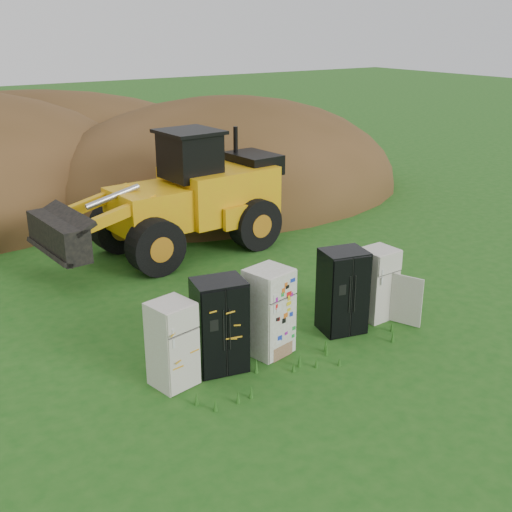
{
  "coord_description": "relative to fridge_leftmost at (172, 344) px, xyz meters",
  "views": [
    {
      "loc": [
        -6.9,
        -9.15,
        6.12
      ],
      "look_at": [
        0.59,
        2.0,
        1.19
      ],
      "focal_mm": 45.0,
      "sensor_mm": 36.0,
      "label": 1
    }
  ],
  "objects": [
    {
      "name": "ground",
      "position": [
        2.53,
        -0.0,
        -0.79
      ],
      "size": [
        120.0,
        120.0,
        0.0
      ],
      "primitive_type": "plane",
      "color": "#1C5416",
      "rests_on": "ground"
    },
    {
      "name": "fridge_leftmost",
      "position": [
        0.0,
        0.0,
        0.0
      ],
      "size": [
        0.81,
        0.79,
        1.58
      ],
      "primitive_type": null,
      "rotation": [
        0.0,
        0.0,
        0.19
      ],
      "color": "silver",
      "rests_on": "ground"
    },
    {
      "name": "fridge_black_side",
      "position": [
        0.98,
        0.01,
        0.09
      ],
      "size": [
        1.05,
        0.9,
        1.77
      ],
      "primitive_type": null,
      "rotation": [
        0.0,
        0.0,
        -0.21
      ],
      "color": "black",
      "rests_on": "ground"
    },
    {
      "name": "fridge_sticker",
      "position": [
        2.08,
        0.02,
        0.08
      ],
      "size": [
        0.91,
        0.87,
        1.74
      ],
      "primitive_type": null,
      "rotation": [
        0.0,
        0.0,
        0.21
      ],
      "color": "white",
      "rests_on": "ground"
    },
    {
      "name": "fridge_black_right",
      "position": [
        3.91,
        -0.04,
        0.09
      ],
      "size": [
        1.03,
        0.92,
        1.77
      ],
      "primitive_type": null,
      "rotation": [
        0.0,
        0.0,
        -0.23
      ],
      "color": "black",
      "rests_on": "ground"
    },
    {
      "name": "fridge_open_door",
      "position": [
        4.94,
        0.01,
        -0.0
      ],
      "size": [
        0.74,
        0.69,
        1.58
      ],
      "primitive_type": null,
      "rotation": [
        0.0,
        0.0,
        0.04
      ],
      "color": "silver",
      "rests_on": "ground"
    },
    {
      "name": "wheel_loader",
      "position": [
        2.95,
        6.17,
        0.9
      ],
      "size": [
        7.16,
        3.3,
        3.38
      ],
      "primitive_type": null,
      "rotation": [
        0.0,
        0.0,
        0.07
      ],
      "color": "orange",
      "rests_on": "ground"
    },
    {
      "name": "dirt_mound_right",
      "position": [
        7.86,
        11.25,
        -0.79
      ],
      "size": [
        14.63,
        10.73,
        7.13
      ],
      "primitive_type": "ellipsoid",
      "color": "#453016",
      "rests_on": "ground"
    },
    {
      "name": "dirt_mound_back",
      "position": [
        2.25,
        18.47,
        -0.79
      ],
      "size": [
        19.11,
        12.74,
        6.92
      ],
      "primitive_type": "ellipsoid",
      "color": "#453016",
      "rests_on": "ground"
    }
  ]
}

